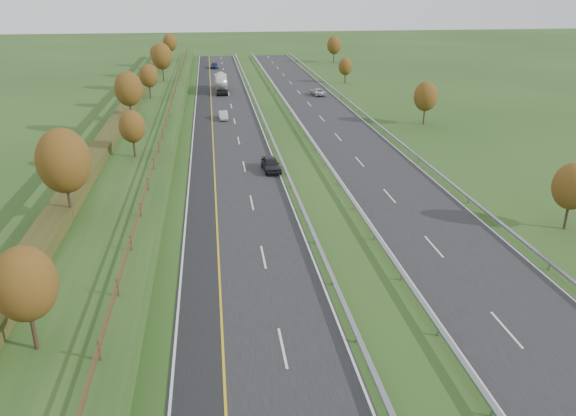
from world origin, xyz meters
The scene contains 18 objects.
ground centered at (8.00, 55.00, 0.00)m, with size 400.00×400.00×0.00m, color #244318.
near_carriageway centered at (0.00, 60.00, 0.02)m, with size 10.50×200.00×0.04m, color black.
far_carriageway centered at (16.50, 60.00, 0.02)m, with size 10.50×200.00×0.04m, color black.
hard_shoulder centered at (-3.75, 60.00, 0.02)m, with size 3.00×200.00×0.04m, color black.
lane_markings centered at (6.40, 59.88, 0.05)m, with size 26.75×200.00×0.01m.
embankment_left centered at (-13.00, 60.00, 1.00)m, with size 12.00×200.00×2.00m, color #244318.
hedge_left centered at (-15.00, 60.00, 2.55)m, with size 2.20×180.00×1.10m, color #303616.
fence_left centered at (-8.50, 59.59, 2.73)m, with size 0.12×189.06×1.20m.
median_barrier_near centered at (5.70, 60.00, 0.61)m, with size 0.32×200.00×0.71m.
median_barrier_far centered at (10.80, 60.00, 0.61)m, with size 0.32×200.00×0.71m.
outer_barrier_far centered at (22.30, 60.00, 0.62)m, with size 0.32×200.00×0.71m.
trees_left centered at (-12.64, 56.63, 6.37)m, with size 6.64×164.30×7.66m.
trees_far centered at (29.80, 89.21, 4.25)m, with size 8.45×118.60×7.12m.
road_tanker centered at (-0.05, 98.23, 1.86)m, with size 2.40×11.22×3.46m.
car_dark_near centered at (4.22, 44.88, 0.83)m, with size 1.87×4.66×1.59m, color black.
car_silver_mid centered at (-0.43, 72.64, 0.68)m, with size 1.36×3.91×1.29m, color #ADADB2.
car_small_far centered at (-0.99, 132.71, 0.71)m, with size 1.88×4.63×1.34m, color #161F45.
car_oncoming centered at (18.35, 91.43, 0.68)m, with size 2.14×4.63×1.29m, color #BABABF.
Camera 1 is at (-2.18, -16.45, 19.89)m, focal length 35.00 mm.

